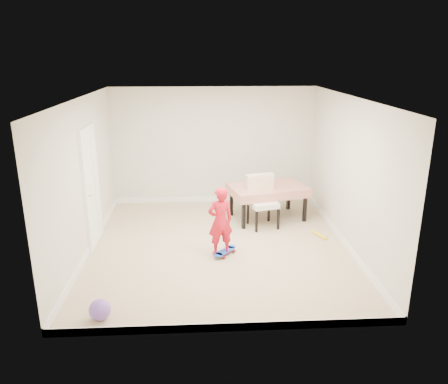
{
  "coord_description": "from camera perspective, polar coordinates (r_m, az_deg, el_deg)",
  "views": [
    {
      "loc": [
        -0.32,
        -7.1,
        3.28
      ],
      "look_at": [
        0.1,
        0.2,
        0.95
      ],
      "focal_mm": 35.0,
      "sensor_mm": 36.0,
      "label": 1
    }
  ],
  "objects": [
    {
      "name": "ground",
      "position": [
        7.83,
        -0.65,
        -7.1
      ],
      "size": [
        5.0,
        5.0,
        0.0
      ],
      "primitive_type": "plane",
      "color": "tan",
      "rests_on": "ground"
    },
    {
      "name": "baseboard_left",
      "position": [
        8.03,
        -16.96,
        -6.79
      ],
      "size": [
        0.02,
        5.0,
        0.12
      ],
      "primitive_type": "cube",
      "color": "white",
      "rests_on": "ground"
    },
    {
      "name": "skateboard",
      "position": [
        7.5,
        0.13,
        -7.91
      ],
      "size": [
        0.49,
        0.54,
        0.08
      ],
      "primitive_type": null,
      "rotation": [
        0.0,
        0.0,
        0.88
      ],
      "color": "blue",
      "rests_on": "ground"
    },
    {
      "name": "wall_right",
      "position": [
        7.8,
        15.93,
        2.28
      ],
      "size": [
        0.04,
        5.0,
        2.6
      ],
      "primitive_type": "cube",
      "color": "beige",
      "rests_on": "ground"
    },
    {
      "name": "wall_front",
      "position": [
        5.03,
        0.6,
        -5.47
      ],
      "size": [
        4.5,
        0.04,
        2.6
      ],
      "primitive_type": "cube",
      "color": "beige",
      "rests_on": "ground"
    },
    {
      "name": "door",
      "position": [
        7.97,
        -16.97,
        0.44
      ],
      "size": [
        0.11,
        0.94,
        2.11
      ],
      "primitive_type": "cube",
      "color": "white",
      "rests_on": "ground"
    },
    {
      "name": "child",
      "position": [
        7.26,
        -0.49,
        -4.08
      ],
      "size": [
        0.49,
        0.39,
        1.17
      ],
      "primitive_type": "imported",
      "rotation": [
        0.0,
        0.0,
        3.41
      ],
      "color": "red",
      "rests_on": "ground"
    },
    {
      "name": "foam_toy",
      "position": [
        8.41,
        12.36,
        -5.5
      ],
      "size": [
        0.2,
        0.39,
        0.06
      ],
      "primitive_type": "cylinder",
      "rotation": [
        1.57,
        0.0,
        0.37
      ],
      "color": "yellow",
      "rests_on": "ground"
    },
    {
      "name": "baseboard_back",
      "position": [
        10.12,
        -1.3,
        -0.89
      ],
      "size": [
        4.5,
        0.02,
        0.12
      ],
      "primitive_type": "cube",
      "color": "white",
      "rests_on": "ground"
    },
    {
      "name": "dining_table",
      "position": [
        9.03,
        5.7,
        -1.34
      ],
      "size": [
        1.69,
        1.28,
        0.7
      ],
      "primitive_type": null,
      "rotation": [
        0.0,
        0.0,
        0.24
      ],
      "color": "red",
      "rests_on": "ground"
    },
    {
      "name": "wall_back",
      "position": [
        9.79,
        -1.35,
        5.99
      ],
      "size": [
        4.5,
        0.04,
        2.6
      ],
      "primitive_type": "cube",
      "color": "beige",
      "rests_on": "ground"
    },
    {
      "name": "baseboard_right",
      "position": [
        8.2,
        15.27,
        -6.1
      ],
      "size": [
        0.02,
        5.0,
        0.12
      ],
      "primitive_type": "cube",
      "color": "white",
      "rests_on": "ground"
    },
    {
      "name": "wall_left",
      "position": [
        7.61,
        -17.71,
        1.75
      ],
      "size": [
        0.04,
        5.0,
        2.6
      ],
      "primitive_type": "cube",
      "color": "beige",
      "rests_on": "ground"
    },
    {
      "name": "balloon",
      "position": [
        6.01,
        -15.92,
        -14.56
      ],
      "size": [
        0.28,
        0.28,
        0.28
      ],
      "primitive_type": "sphere",
      "color": "#7850C1",
      "rests_on": "ground"
    },
    {
      "name": "ceiling",
      "position": [
        7.14,
        -0.73,
        12.05
      ],
      "size": [
        4.5,
        5.0,
        0.04
      ],
      "primitive_type": "cube",
      "color": "silver",
      "rests_on": "wall_back"
    },
    {
      "name": "baseboard_front",
      "position": [
        5.63,
        0.57,
        -17.19
      ],
      "size": [
        4.5,
        0.02,
        0.12
      ],
      "primitive_type": "cube",
      "color": "white",
      "rests_on": "ground"
    },
    {
      "name": "dining_chair",
      "position": [
        8.54,
        5.15,
        -1.31
      ],
      "size": [
        0.7,
        0.76,
        1.02
      ],
      "primitive_type": null,
      "rotation": [
        0.0,
        0.0,
        0.26
      ],
      "color": "beige",
      "rests_on": "ground"
    }
  ]
}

